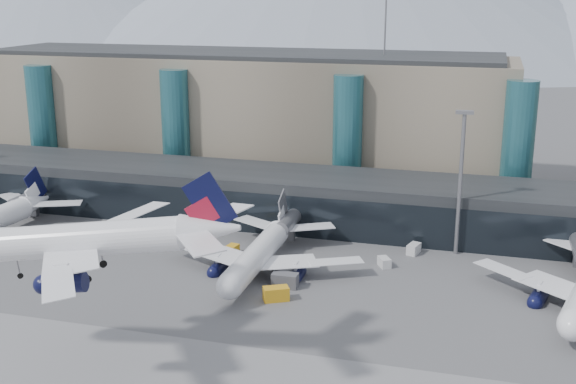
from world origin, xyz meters
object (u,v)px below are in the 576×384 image
object	(u,v)px
veh_g	(384,262)
jet_parked_mid	(263,243)
veh_b	(232,250)
veh_c	(285,280)
lightmast_mid	(461,175)
veh_d	(414,249)
veh_a	(0,249)
veh_h	(276,294)
hero_jet	(109,230)

from	to	relation	value
veh_g	jet_parked_mid	bearing A→B (deg)	-102.93
jet_parked_mid	veh_b	bearing A→B (deg)	57.99
jet_parked_mid	veh_c	xyz separation A→B (m)	(5.89, -7.07, -3.26)
lightmast_mid	veh_c	xyz separation A→B (m)	(-25.05, -22.60, -13.29)
veh_c	veh_g	xyz separation A→B (m)	(13.77, 12.93, -0.34)
veh_b	veh_d	size ratio (longest dim) A/B	0.91
veh_c	veh_g	distance (m)	18.89
veh_a	lightmast_mid	bearing A→B (deg)	25.75
veh_c	veh_h	size ratio (longest dim) A/B	1.07
veh_c	jet_parked_mid	bearing A→B (deg)	129.46
lightmast_mid	veh_h	world-z (taller)	lightmast_mid
lightmast_mid	hero_jet	bearing A→B (deg)	-126.22
veh_g	veh_d	bearing A→B (deg)	122.35
veh_a	veh_c	size ratio (longest dim) A/B	0.89
veh_c	veh_b	bearing A→B (deg)	138.33
veh_d	veh_g	xyz separation A→B (m)	(-4.10, -7.68, -0.10)
lightmast_mid	veh_g	bearing A→B (deg)	-139.39
veh_a	veh_c	xyz separation A→B (m)	(52.36, -0.27, 0.11)
lightmast_mid	veh_d	world-z (taller)	lightmast_mid
hero_jet	veh_c	world-z (taller)	hero_jet
jet_parked_mid	veh_d	bearing A→B (deg)	-60.63
veh_a	veh_b	distance (m)	40.84
veh_b	veh_h	world-z (taller)	veh_h
veh_g	veh_h	world-z (taller)	veh_h
hero_jet	veh_g	xyz separation A→B (m)	(26.89, 42.46, -17.05)
veh_c	veh_g	size ratio (longest dim) A/B	1.50
hero_jet	veh_g	world-z (taller)	hero_jet
veh_a	veh_g	bearing A→B (deg)	20.49
hero_jet	veh_b	size ratio (longest dim) A/B	12.70
jet_parked_mid	veh_h	distance (m)	14.06
veh_d	veh_g	world-z (taller)	veh_d
veh_a	veh_b	bearing A→B (deg)	25.64
jet_parked_mid	veh_d	world-z (taller)	jet_parked_mid
hero_jet	veh_a	xyz separation A→B (m)	(-39.23, 29.80, -16.82)
hero_jet	jet_parked_mid	size ratio (longest dim) A/B	1.00
veh_a	veh_c	world-z (taller)	veh_c
veh_b	veh_g	bearing A→B (deg)	-78.13
lightmast_mid	veh_g	world-z (taller)	lightmast_mid
veh_a	veh_g	world-z (taller)	veh_a
veh_b	veh_g	size ratio (longest dim) A/B	1.04
hero_jet	veh_c	distance (m)	36.38
veh_a	veh_g	xyz separation A→B (m)	(66.13, 12.66, -0.23)
veh_h	hero_jet	bearing A→B (deg)	-147.07
hero_jet	veh_g	distance (m)	53.07
veh_d	veh_h	distance (m)	31.35
veh_b	veh_h	bearing A→B (deg)	-132.90
veh_b	lightmast_mid	bearing A→B (deg)	-64.93
jet_parked_mid	veh_h	world-z (taller)	jet_parked_mid
veh_d	veh_h	xyz separation A→B (m)	(-17.78, -25.82, 0.16)
hero_jet	lightmast_mid	bearing A→B (deg)	45.41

